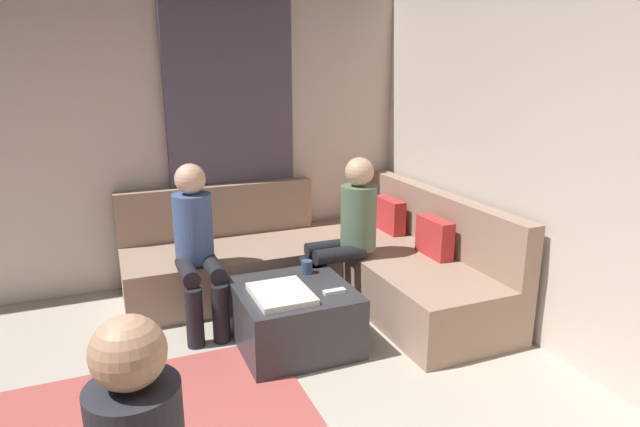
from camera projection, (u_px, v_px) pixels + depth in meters
wall_left at (67, 133)px, 4.23m from camera, size 0.12×6.00×2.70m
curtain_panel at (232, 139)px, 4.65m from camera, size 0.06×1.10×2.50m
sectional_couch at (327, 263)px, 4.44m from camera, size 2.10×2.55×0.87m
ottoman at (294, 317)px, 3.64m from camera, size 0.76×0.76×0.42m
folded_blanket at (281, 294)px, 3.45m from camera, size 0.44×0.36×0.04m
coffee_mug at (307, 267)px, 3.84m from camera, size 0.08×0.08×0.10m
game_remote at (334, 292)px, 3.50m from camera, size 0.05×0.15×0.02m
person_on_couch_back at (347, 228)px, 4.12m from camera, size 0.30×0.60×1.20m
person_on_couch_side at (196, 241)px, 3.81m from camera, size 0.60×0.30×1.20m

